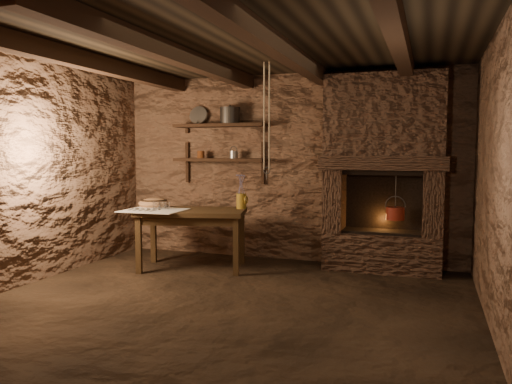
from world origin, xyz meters
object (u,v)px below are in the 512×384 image
(stoneware_jug, at_px, (242,194))
(iron_stockpot, at_px, (230,116))
(red_pot, at_px, (395,213))
(work_table, at_px, (192,237))
(wooden_bowl, at_px, (154,203))

(stoneware_jug, height_order, iron_stockpot, iron_stockpot)
(stoneware_jug, height_order, red_pot, red_pot)
(work_table, height_order, red_pot, red_pot)
(iron_stockpot, xyz_separation_m, red_pot, (2.11, -0.12, -1.16))
(iron_stockpot, bearing_deg, stoneware_jug, -53.36)
(work_table, relative_size, stoneware_jug, 3.29)
(wooden_bowl, distance_m, iron_stockpot, 1.49)
(iron_stockpot, bearing_deg, wooden_bowl, -141.03)
(work_table, height_order, wooden_bowl, wooden_bowl)
(work_table, distance_m, red_pot, 2.41)
(iron_stockpot, bearing_deg, red_pot, -3.25)
(work_table, distance_m, iron_stockpot, 1.66)
(stoneware_jug, distance_m, iron_stockpot, 1.11)
(wooden_bowl, distance_m, red_pot, 2.93)
(work_table, xyz_separation_m, stoneware_jug, (0.53, 0.28, 0.51))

